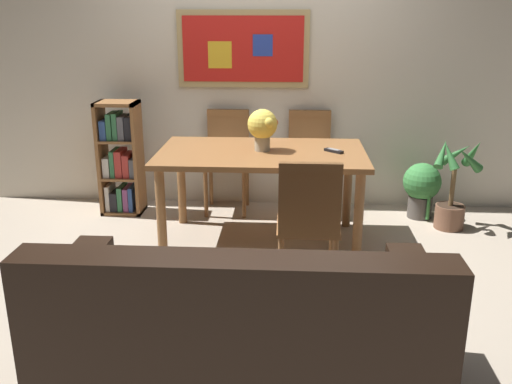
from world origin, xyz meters
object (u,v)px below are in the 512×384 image
at_px(dining_chair_far_right, 309,153).
at_px(dining_chair_far_left, 227,152).
at_px(flower_vase, 263,126).
at_px(potted_ivy, 422,187).
at_px(tv_remote, 334,151).
at_px(leather_couch, 239,339).
at_px(dining_table, 262,163).
at_px(bookshelf, 121,160).
at_px(dining_chair_near_right, 309,216).
at_px(potted_palm, 453,191).

bearing_deg(dining_chair_far_right, dining_chair_far_left, -179.36).
height_order(dining_chair_far_right, flower_vase, flower_vase).
xyz_separation_m(potted_ivy, flower_vase, (-1.37, -0.63, 0.65)).
bearing_deg(flower_vase, tv_remote, -2.09).
distance_m(leather_couch, potted_ivy, 2.90).
height_order(dining_table, bookshelf, bookshelf).
xyz_separation_m(dining_chair_near_right, dining_chair_far_right, (0.05, 1.64, 0.00)).
distance_m(leather_couch, potted_palm, 2.79).
relative_size(potted_ivy, flower_vase, 1.62).
height_order(bookshelf, tv_remote, bookshelf).
bearing_deg(dining_chair_far_left, leather_couch, -82.69).
distance_m(flower_vase, tv_remote, 0.57).
relative_size(dining_chair_far_left, flower_vase, 2.88).
distance_m(dining_chair_far_right, leather_couch, 2.73).
distance_m(dining_chair_far_left, tv_remote, 1.22).
xyz_separation_m(dining_table, leather_couch, (-0.01, -1.89, -0.35)).
bearing_deg(dining_chair_near_right, bookshelf, 137.99).
bearing_deg(potted_palm, dining_chair_far_left, 168.55).
bearing_deg(potted_ivy, dining_chair_far_left, 175.32).
relative_size(dining_chair_far_right, tv_remote, 6.26).
bearing_deg(bookshelf, dining_table, -26.12).
bearing_deg(flower_vase, potted_palm, 13.70).
xyz_separation_m(potted_palm, tv_remote, (-1.04, -0.40, 0.43)).
bearing_deg(dining_chair_far_left, dining_chair_near_right, -67.06).
bearing_deg(dining_table, dining_chair_near_right, -67.99).
distance_m(dining_table, flower_vase, 0.28).
height_order(dining_chair_near_right, leather_couch, dining_chair_near_right).
height_order(dining_chair_far_left, dining_chair_far_right, same).
height_order(potted_ivy, tv_remote, tv_remote).
bearing_deg(bookshelf, potted_ivy, 0.36).
relative_size(dining_chair_near_right, dining_chair_far_right, 1.00).
height_order(dining_chair_near_right, tv_remote, dining_chair_near_right).
relative_size(bookshelf, tv_remote, 6.97).
xyz_separation_m(dining_chair_far_right, bookshelf, (-1.69, -0.17, -0.05)).
relative_size(dining_chair_far_right, leather_couch, 0.51).
bearing_deg(potted_ivy, dining_chair_far_right, 171.38).
xyz_separation_m(dining_chair_near_right, leather_couch, (-0.35, -1.06, -0.23)).
relative_size(leather_couch, potted_ivy, 3.51).
distance_m(dining_chair_far_right, potted_ivy, 1.03).
distance_m(bookshelf, potted_ivy, 2.69).
bearing_deg(potted_ivy, flower_vase, -155.24).
xyz_separation_m(dining_chair_far_right, tv_remote, (0.15, -0.80, 0.22)).
distance_m(bookshelf, potted_palm, 2.89).
relative_size(bookshelf, potted_ivy, 1.98).
relative_size(potted_palm, tv_remote, 5.50).
distance_m(potted_ivy, flower_vase, 1.65).
distance_m(dining_chair_near_right, flower_vase, 1.00).
distance_m(dining_chair_near_right, leather_couch, 1.13).
xyz_separation_m(dining_table, bookshelf, (-1.30, 0.64, -0.17)).
height_order(leather_couch, potted_palm, leather_couch).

